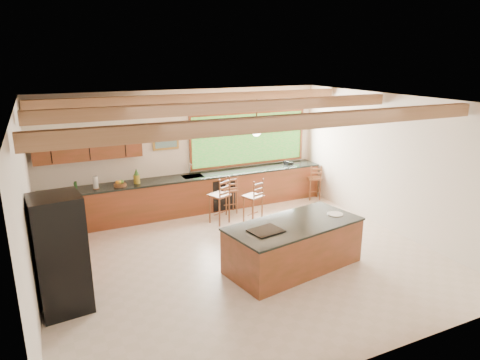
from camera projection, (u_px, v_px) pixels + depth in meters
name	position (u px, v px, depth m)	size (l,w,h in m)	color
ground	(244.00, 259.00, 8.25)	(7.20, 7.20, 0.00)	beige
room_shell	(221.00, 141.00, 8.13)	(7.27, 6.54, 3.02)	beige
counter_run	(166.00, 203.00, 9.98)	(7.12, 3.10, 1.28)	brown
island	(293.00, 245.00, 7.82)	(2.66, 1.58, 0.89)	brown
refrigerator	(60.00, 254.00, 6.37)	(0.78, 0.77, 1.84)	black
bar_stool_a	(220.00, 196.00, 9.81)	(0.53, 0.53, 1.13)	brown
bar_stool_b	(231.00, 191.00, 10.50)	(0.38, 0.38, 0.98)	brown
bar_stool_c	(254.00, 198.00, 9.83)	(0.49, 0.49, 1.07)	brown
bar_stool_d	(315.00, 179.00, 11.53)	(0.44, 0.44, 0.97)	brown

